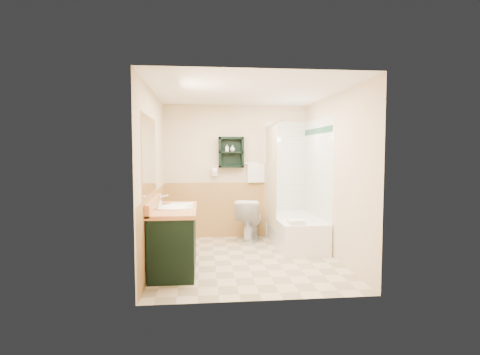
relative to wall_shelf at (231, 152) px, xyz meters
name	(u,v)px	position (x,y,z in m)	size (l,w,h in m)	color
floor	(246,260)	(0.10, -1.41, -1.55)	(3.00, 3.00, 0.00)	beige
back_wall	(236,171)	(0.10, 0.11, -0.35)	(2.60, 0.04, 2.40)	beige
left_wall	(152,178)	(-1.22, -1.41, -0.35)	(0.04, 3.00, 2.40)	beige
right_wall	(335,176)	(1.42, -1.41, -0.35)	(0.04, 3.00, 2.40)	beige
ceiling	(246,90)	(0.10, -1.41, 0.87)	(2.60, 3.00, 0.04)	white
wainscot_left	(155,227)	(-1.19, -1.41, -1.05)	(2.98, 2.98, 1.00)	tan
wainscot_back	(236,210)	(0.10, 0.08, -1.05)	(2.58, 2.58, 1.00)	tan
mirror_frame	(149,157)	(-1.17, -1.96, -0.05)	(1.30, 1.30, 1.00)	brown
mirror_glass	(150,157)	(-1.17, -1.96, -0.05)	(1.20, 1.20, 0.90)	white
tile_right	(317,182)	(1.38, -0.66, -0.50)	(1.50, 1.50, 2.10)	white
tile_back	(292,179)	(1.13, 0.07, -0.50)	(0.95, 0.95, 2.10)	white
tile_accent	(317,131)	(1.37, -0.66, 0.35)	(1.50, 1.50, 0.10)	#134229
wall_shelf	(231,152)	(0.00, 0.00, 0.00)	(0.45, 0.15, 0.55)	black
hair_dryer	(214,172)	(-0.30, 0.02, -0.35)	(0.10, 0.24, 0.18)	white
towel_bar	(256,163)	(0.45, 0.04, -0.20)	(0.40, 0.06, 0.40)	silver
curtain_rod	(273,125)	(0.63, -0.66, 0.45)	(0.03, 0.03, 1.60)	silver
shower_curtain	(271,176)	(0.63, -0.48, -0.40)	(1.05, 1.05, 1.70)	beige
vanity	(174,239)	(-0.89, -1.74, -1.14)	(0.59, 1.29, 0.82)	black
bathtub	(296,231)	(1.03, -0.67, -1.31)	(0.72, 1.50, 0.48)	white
toilet	(250,220)	(0.31, -0.24, -1.19)	(0.41, 0.74, 0.73)	white
counter_towel	(182,205)	(-0.79, -1.64, -0.71)	(0.29, 0.23, 0.04)	silver
vanity_book	(163,199)	(-1.06, -1.54, -0.63)	(0.15, 0.02, 0.20)	black
tub_towel	(296,222)	(0.87, -1.29, -1.04)	(0.23, 0.19, 0.07)	silver
soap_bottle_a	(227,150)	(-0.08, -0.01, 0.04)	(0.06, 0.13, 0.06)	white
soap_bottle_b	(232,149)	(0.02, -0.01, 0.06)	(0.09, 0.11, 0.09)	white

